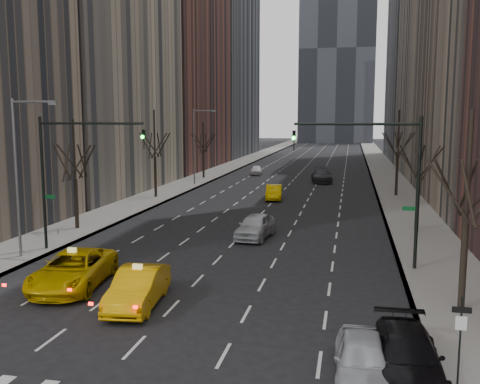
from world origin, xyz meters
The scene contains 25 objects.
ground centered at (0.00, 0.00, 0.00)m, with size 400.00×400.00×0.00m, color black.
sidewalk_left centered at (-12.25, 70.00, 0.07)m, with size 4.50×320.00×0.15m, color slate.
sidewalk_right centered at (12.25, 70.00, 0.07)m, with size 4.50×320.00×0.15m, color slate.
bld_left_far centered at (-21.50, 66.00, 22.00)m, with size 14.00×28.00×44.00m, color brown.
bld_left_deep centered at (-21.50, 96.00, 30.00)m, with size 14.00×30.00×60.00m, color #5D5D62.
bld_right_deep centered at (21.50, 95.00, 29.00)m, with size 14.00×30.00×58.00m, color #5D5D62.
tree_lw_b centered at (-12.00, 18.00, 3.72)m, with size 3.36×3.50×7.82m.
tree_lw_c centered at (-12.00, 34.00, 4.04)m, with size 3.36×3.50×8.74m.
tree_lw_d centered at (-12.00, 52.00, 3.56)m, with size 3.36×3.50×7.36m.
tree_rw_a centered at (12.00, 6.00, 3.88)m, with size 3.36×3.50×8.28m.
tree_rw_b centered at (12.00, 22.00, 3.72)m, with size 3.36×3.50×7.82m.
tree_rw_c centered at (12.00, 40.00, 4.04)m, with size 3.36×3.50×8.74m.
traffic_mast_left centered at (-9.11, 12.00, 5.49)m, with size 6.69×0.39×8.00m.
traffic_mast_right centered at (9.11, 12.00, 5.49)m, with size 6.69×0.39×8.00m.
streetlight_near centered at (-10.84, 10.00, 5.62)m, with size 2.83×0.22×9.00m.
streetlight_far centered at (-10.84, 45.00, 5.62)m, with size 2.83×0.22×9.00m.
sign_post centered at (10.60, -1.01, 1.79)m, with size 0.55×0.06×2.80m.
taxi_suv centered at (-5.56, 5.81, 0.86)m, with size 2.84×6.16×1.71m, color #D6AC04.
taxi_sedan centered at (-1.50, 4.00, 0.82)m, with size 1.73×4.97×1.64m, color #DA9804.
silver_sedan_ahead centered at (1.12, 18.01, 0.82)m, with size 1.95×4.84×1.65m, color #A8ACB1.
parked_suv_black centered at (9.20, -0.45, 0.73)m, with size 2.05×5.04×1.46m, color black.
parked_sedan_silver centered at (7.83, -0.90, 0.72)m, with size 1.69×4.20×1.43m, color #A9ABB1.
far_taxi centered at (-0.10, 35.45, 0.72)m, with size 1.52×4.37×1.44m, color yellow.
far_suv_grey centered at (3.74, 51.24, 0.87)m, with size 2.43×5.97×1.73m, color #2F2F34.
far_car_white centered at (-5.90, 58.26, 0.67)m, with size 1.58×3.93×1.34m, color white.
Camera 1 is at (7.33, -16.85, 8.06)m, focal length 40.00 mm.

